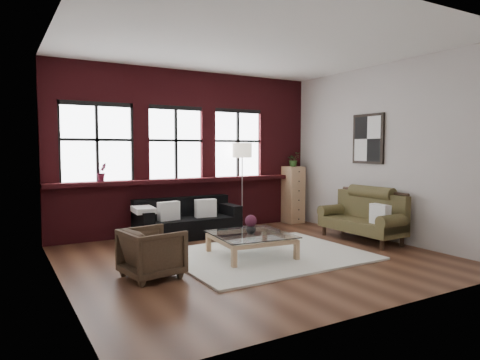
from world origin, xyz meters
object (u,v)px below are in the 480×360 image
dark_sofa (188,219)px  drawer_chest (293,195)px  floor_lamp (242,182)px  vintage_settee (361,217)px  armchair (152,253)px  vase (251,228)px  coffee_table (251,246)px

dark_sofa → drawer_chest: 2.71m
drawer_chest → floor_lamp: (-1.35, -0.03, 0.33)m
vintage_settee → armchair: bearing=-176.5°
vase → drawer_chest: size_ratio=0.13×
coffee_table → vase: size_ratio=7.09×
drawer_chest → coffee_table: bearing=-138.5°
vintage_settee → dark_sofa: bearing=144.2°
drawer_chest → dark_sofa: bearing=-174.0°
vase → drawer_chest: bearing=41.5°
dark_sofa → floor_lamp: size_ratio=1.00×
coffee_table → floor_lamp: size_ratio=0.59×
dark_sofa → vase: bearing=-82.5°
coffee_table → vase: vase is taller
armchair → vase: size_ratio=4.44×
dark_sofa → floor_lamp: bearing=10.6°
armchair → coffee_table: size_ratio=0.63×
armchair → vase: (1.65, 0.24, 0.12)m
vintage_settee → drawer_chest: 2.16m
floor_lamp → armchair: bearing=-139.2°
armchair → floor_lamp: 3.67m
vase → drawer_chest: 3.25m
vase → floor_lamp: 2.44m
dark_sofa → vintage_settee: size_ratio=1.17×
dark_sofa → vintage_settee: bearing=-35.8°
coffee_table → drawer_chest: bearing=41.5°
drawer_chest → vintage_settee: bearing=-92.6°
dark_sofa → vintage_settee: (2.58, -1.87, 0.09)m
vintage_settee → floor_lamp: floor_lamp is taller
dark_sofa → coffee_table: 1.89m
armchair → vintage_settee: bearing=-95.4°
dark_sofa → floor_lamp: (1.33, 0.25, 0.62)m
armchair → drawer_chest: drawer_chest is taller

